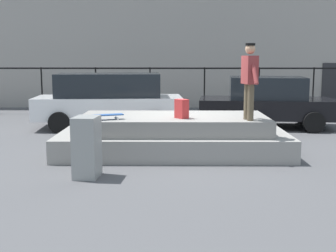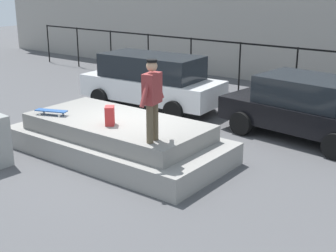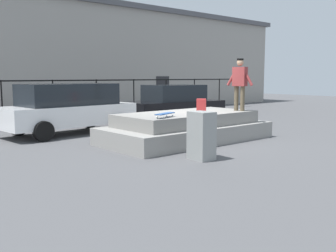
{
  "view_description": "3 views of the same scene",
  "coord_description": "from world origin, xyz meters",
  "views": [
    {
      "loc": [
        -0.23,
        -10.82,
        2.28
      ],
      "look_at": [
        -0.32,
        1.12,
        0.43
      ],
      "focal_mm": 48.05,
      "sensor_mm": 36.0,
      "label": 1
    },
    {
      "loc": [
        7.16,
        -7.93,
        4.05
      ],
      "look_at": [
        0.3,
        1.08,
        0.48
      ],
      "focal_mm": 49.99,
      "sensor_mm": 36.0,
      "label": 2
    },
    {
      "loc": [
        -8.55,
        -8.95,
        2.01
      ],
      "look_at": [
        -0.22,
        0.59,
        0.39
      ],
      "focal_mm": 41.75,
      "sensor_mm": 36.0,
      "label": 3
    }
  ],
  "objects": [
    {
      "name": "skateboard",
      "position": [
        -1.7,
        -0.98,
        0.99
      ],
      "size": [
        0.82,
        0.48,
        0.12
      ],
      "color": "#264C8C",
      "rests_on": "concrete_ledge"
    },
    {
      "name": "concrete_ledge",
      "position": [
        -0.19,
        -0.27,
        0.4
      ],
      "size": [
        5.36,
        2.58,
        0.89
      ],
      "color": "gray",
      "rests_on": "ground_plane"
    },
    {
      "name": "fence_row",
      "position": [
        -0.0,
        7.24,
        1.3
      ],
      "size": [
        24.06,
        0.06,
        1.86
      ],
      "color": "black",
      "rests_on": "ground_plane"
    },
    {
      "name": "ground_plane",
      "position": [
        0.0,
        0.0,
        0.0
      ],
      "size": [
        60.0,
        60.0,
        0.0
      ],
      "primitive_type": "plane",
      "color": "#4C4C4F"
    },
    {
      "name": "car_black_sedan_mid",
      "position": [
        2.85,
        3.72,
        0.84
      ],
      "size": [
        4.46,
        2.55,
        1.63
      ],
      "color": "black",
      "rests_on": "ground_plane"
    },
    {
      "name": "car_white_hatchback_near",
      "position": [
        -2.24,
        3.53,
        0.93
      ],
      "size": [
        4.75,
        2.25,
        1.75
      ],
      "color": "white",
      "rests_on": "ground_plane"
    },
    {
      "name": "backpack",
      "position": [
        0.0,
        -0.7,
        1.11
      ],
      "size": [
        0.33,
        0.34,
        0.43
      ],
      "primitive_type": "cube",
      "rotation": [
        0.0,
        0.0,
        5.4
      ],
      "color": "red",
      "rests_on": "concrete_ledge"
    },
    {
      "name": "warehouse_building",
      "position": [
        0.0,
        13.11,
        3.06
      ],
      "size": [
        35.62,
        7.92,
        6.1
      ],
      "color": "gray",
      "rests_on": "ground_plane"
    },
    {
      "name": "skateboarder",
      "position": [
        1.47,
        -0.98,
        1.86
      ],
      "size": [
        0.32,
        0.93,
        1.67
      ],
      "color": "brown",
      "rests_on": "concrete_ledge"
    }
  ]
}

